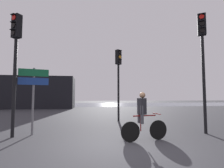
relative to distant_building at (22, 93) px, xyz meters
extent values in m
plane|color=#333338|center=(9.23, -18.69, -2.00)|extent=(120.00, 120.00, 0.00)
cube|color=slate|center=(9.23, 10.00, -2.00)|extent=(80.00, 16.00, 0.01)
cube|color=black|center=(0.00, 0.00, 0.00)|extent=(12.99, 4.00, 4.01)
cylinder|color=black|center=(13.05, -17.09, 0.01)|extent=(0.12, 0.12, 4.03)
cube|color=black|center=(13.05, -17.09, 2.47)|extent=(0.40, 0.37, 0.90)
cylinder|color=red|center=(12.98, -17.20, 2.76)|extent=(0.18, 0.12, 0.19)
cube|color=black|center=(12.97, -17.22, 2.87)|extent=(0.22, 0.20, 0.02)
cylinder|color=black|center=(12.98, -17.20, 2.47)|extent=(0.18, 0.12, 0.19)
cube|color=black|center=(12.97, -17.22, 2.58)|extent=(0.22, 0.20, 0.02)
cylinder|color=black|center=(12.98, -17.20, 2.18)|extent=(0.18, 0.12, 0.19)
cube|color=black|center=(12.97, -17.22, 2.29)|extent=(0.22, 0.20, 0.02)
cylinder|color=black|center=(10.20, -13.14, -0.28)|extent=(0.12, 0.12, 3.45)
cube|color=black|center=(10.20, -13.14, 1.90)|extent=(0.40, 0.38, 0.90)
cylinder|color=black|center=(10.28, -13.25, 2.19)|extent=(0.17, 0.14, 0.19)
cube|color=black|center=(10.29, -13.27, 2.30)|extent=(0.22, 0.21, 0.02)
cylinder|color=orange|center=(10.28, -13.25, 1.90)|extent=(0.17, 0.14, 0.19)
cube|color=black|center=(10.29, -13.27, 2.01)|extent=(0.22, 0.21, 0.02)
cylinder|color=black|center=(10.28, -13.25, 1.61)|extent=(0.17, 0.14, 0.19)
cube|color=black|center=(10.29, -13.27, 1.72)|extent=(0.22, 0.21, 0.02)
cylinder|color=black|center=(5.66, -16.74, -0.16)|extent=(0.12, 0.12, 3.68)
cube|color=black|center=(5.66, -16.74, 2.13)|extent=(0.40, 0.38, 0.90)
cylinder|color=red|center=(5.58, -16.85, 2.42)|extent=(0.17, 0.13, 0.19)
cube|color=black|center=(5.57, -16.87, 2.53)|extent=(0.22, 0.21, 0.02)
cylinder|color=black|center=(5.58, -16.85, 2.13)|extent=(0.17, 0.13, 0.19)
cube|color=black|center=(5.57, -16.87, 2.24)|extent=(0.22, 0.21, 0.02)
cylinder|color=black|center=(5.58, -16.85, 1.84)|extent=(0.17, 0.13, 0.19)
cube|color=black|center=(5.57, -16.87, 1.95)|extent=(0.22, 0.21, 0.02)
cylinder|color=slate|center=(6.24, -16.41, -0.70)|extent=(0.08, 0.08, 2.60)
cube|color=#116038|center=(6.25, -16.47, 0.41)|extent=(1.08, 0.28, 0.28)
cube|color=navy|center=(6.25, -16.47, 0.07)|extent=(1.08, 0.28, 0.28)
cylinder|color=black|center=(10.77, -17.78, -1.67)|extent=(0.66, 0.17, 0.66)
cylinder|color=black|center=(9.74, -17.99, -1.67)|extent=(0.66, 0.17, 0.66)
cylinder|color=maroon|center=(10.26, -17.89, -1.17)|extent=(0.83, 0.20, 0.04)
cylinder|color=maroon|center=(10.11, -17.92, -1.40)|extent=(0.04, 0.04, 0.55)
cylinder|color=maroon|center=(10.72, -17.79, -1.12)|extent=(0.12, 0.46, 0.03)
cylinder|color=#3F3F47|center=(10.13, -18.01, -1.12)|extent=(0.11, 0.11, 0.60)
cylinder|color=#3F3F47|center=(10.09, -17.82, -1.12)|extent=(0.11, 0.11, 0.60)
cube|color=black|center=(10.16, -17.91, -0.85)|extent=(0.25, 0.33, 0.54)
sphere|color=#846047|center=(10.19, -17.90, -0.48)|extent=(0.20, 0.20, 0.20)
camera|label=1|loc=(8.37, -23.61, -0.54)|focal=28.00mm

